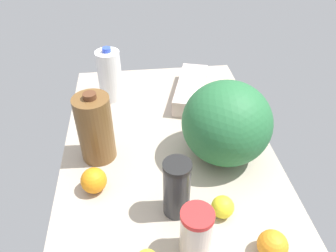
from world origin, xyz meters
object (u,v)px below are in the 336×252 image
at_px(watermelon, 227,123).
at_px(milk_jug, 110,76).
at_px(tumbler_cup, 196,233).
at_px(lemon_far_back, 223,207).
at_px(shaker_bottle, 177,188).
at_px(chocolate_milk_jug, 95,128).
at_px(orange_loose, 273,245).
at_px(egg_carton, 191,89).
at_px(orange_by_jug, 94,180).

bearing_deg(watermelon, milk_jug, -136.27).
bearing_deg(tumbler_cup, lemon_far_back, 136.75).
height_order(shaker_bottle, chocolate_milk_jug, chocolate_milk_jug).
bearing_deg(chocolate_milk_jug, tumbler_cup, 33.72).
distance_m(milk_jug, orange_loose, 0.92).
bearing_deg(chocolate_milk_jug, shaker_bottle, 41.78).
distance_m(watermelon, shaker_bottle, 0.30).
bearing_deg(shaker_bottle, watermelon, 138.62).
distance_m(tumbler_cup, lemon_far_back, 0.15).
bearing_deg(chocolate_milk_jug, egg_carton, 131.48).
xyz_separation_m(chocolate_milk_jug, tumbler_cup, (0.41, 0.27, -0.04)).
height_order(watermelon, shaker_bottle, watermelon).
bearing_deg(chocolate_milk_jug, lemon_far_back, 51.26).
xyz_separation_m(milk_jug, orange_loose, (0.81, 0.43, -0.07)).
distance_m(milk_jug, egg_carton, 0.36).
height_order(milk_jug, chocolate_milk_jug, chocolate_milk_jug).
xyz_separation_m(milk_jug, watermelon, (0.42, 0.40, 0.03)).
distance_m(shaker_bottle, orange_by_jug, 0.28).
height_order(watermelon, orange_loose, watermelon).
bearing_deg(orange_loose, shaker_bottle, -126.35).
bearing_deg(orange_loose, orange_by_jug, -120.37).
relative_size(milk_jug, orange_by_jug, 2.92).
height_order(chocolate_milk_jug, orange_by_jug, chocolate_milk_jug).
bearing_deg(lemon_far_back, egg_carton, 178.62).
distance_m(egg_carton, shaker_bottle, 0.63).
relative_size(milk_jug, tumbler_cup, 1.49).
height_order(milk_jug, tumbler_cup, milk_jug).
height_order(shaker_bottle, lemon_far_back, shaker_bottle).
relative_size(watermelon, orange_by_jug, 3.66).
bearing_deg(shaker_bottle, orange_loose, 53.65).
distance_m(milk_jug, orange_by_jug, 0.54).
relative_size(egg_carton, orange_by_jug, 4.13).
relative_size(egg_carton, orange_loose, 4.24).
relative_size(milk_jug, watermelon, 0.80).
bearing_deg(orange_loose, milk_jug, -151.93).
bearing_deg(egg_carton, lemon_far_back, 15.07).
xyz_separation_m(orange_loose, lemon_far_back, (-0.14, -0.10, -0.01)).
distance_m(milk_jug, lemon_far_back, 0.75).
distance_m(tumbler_cup, orange_loose, 0.20).
bearing_deg(tumbler_cup, egg_carton, 171.15).
height_order(egg_carton, lemon_far_back, egg_carton).
distance_m(watermelon, lemon_far_back, 0.28).
xyz_separation_m(milk_jug, orange_by_jug, (0.53, -0.04, -0.07)).
xyz_separation_m(chocolate_milk_jug, orange_by_jug, (0.16, -0.01, -0.08)).
distance_m(orange_loose, lemon_far_back, 0.17).
relative_size(shaker_bottle, orange_loose, 2.42).
relative_size(egg_carton, lemon_far_back, 5.04).
bearing_deg(chocolate_milk_jug, milk_jug, 174.26).
height_order(egg_carton, orange_loose, orange_loose).
height_order(orange_loose, orange_by_jug, orange_by_jug).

